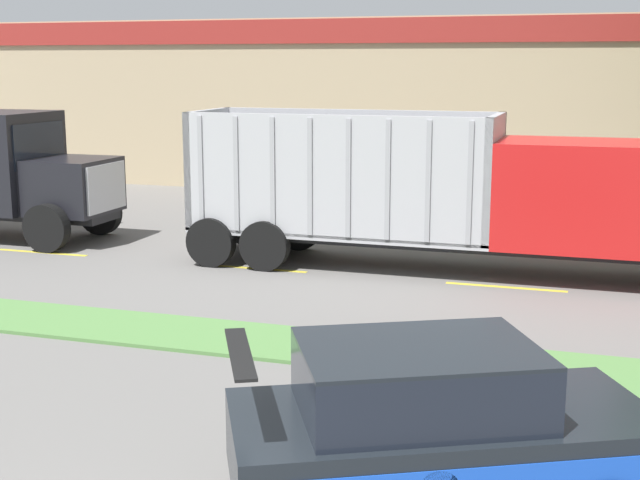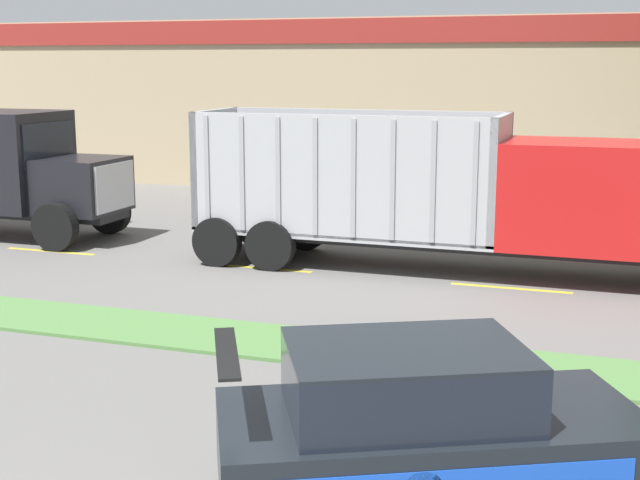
# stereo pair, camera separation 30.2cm
# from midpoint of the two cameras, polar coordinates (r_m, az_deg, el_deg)

# --- Properties ---
(grass_verge) EXTENTS (120.00, 1.69, 0.06)m
(grass_verge) POSITION_cam_midpoint_polar(r_m,az_deg,el_deg) (13.94, 2.15, -7.02)
(grass_verge) COLOR #517F42
(grass_verge) RESTS_ON ground_plane
(centre_line_3) EXTENTS (2.40, 0.14, 0.01)m
(centre_line_3) POSITION_cam_midpoint_polar(r_m,az_deg,el_deg) (22.06, -16.48, -0.69)
(centre_line_3) COLOR yellow
(centre_line_3) RESTS_ON ground_plane
(centre_line_4) EXTENTS (2.40, 0.14, 0.01)m
(centre_line_4) POSITION_cam_midpoint_polar(r_m,az_deg,el_deg) (19.47, -3.40, -1.80)
(centre_line_4) COLOR yellow
(centre_line_4) RESTS_ON ground_plane
(centre_line_5) EXTENTS (2.40, 0.14, 0.01)m
(centre_line_5) POSITION_cam_midpoint_polar(r_m,az_deg,el_deg) (18.15, 12.58, -3.02)
(centre_line_5) COLOR yellow
(centre_line_5) RESTS_ON ground_plane
(dump_truck_lead) EXTENTS (12.03, 2.57, 3.36)m
(dump_truck_lead) POSITION_cam_midpoint_polar(r_m,az_deg,el_deg) (18.87, 13.02, 2.37)
(dump_truck_lead) COLOR black
(dump_truck_lead) RESTS_ON ground_plane
(rally_car) EXTENTS (4.53, 3.55, 1.77)m
(rally_car) POSITION_cam_midpoint_polar(r_m,az_deg,el_deg) (8.97, 7.56, -11.86)
(rally_car) COLOR black
(rally_car) RESTS_ON ground_plane
(store_building_backdrop) EXTENTS (41.77, 12.10, 5.88)m
(store_building_backdrop) POSITION_cam_midpoint_polar(r_m,az_deg,el_deg) (35.07, 13.49, 8.59)
(store_building_backdrop) COLOR tan
(store_building_backdrop) RESTS_ON ground_plane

